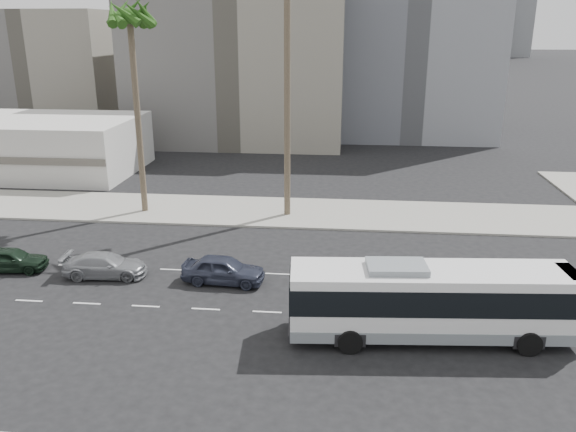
# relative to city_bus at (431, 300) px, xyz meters

# --- Properties ---
(ground) EXTENTS (700.00, 700.00, 0.00)m
(ground) POSITION_rel_city_bus_xyz_m (-4.38, 1.64, -1.84)
(ground) COLOR black
(ground) RESTS_ON ground
(sidewalk_north) EXTENTS (120.00, 7.00, 0.15)m
(sidewalk_north) POSITION_rel_city_bus_xyz_m (-4.38, 17.14, -1.76)
(sidewalk_north) COLOR gray
(sidewalk_north) RESTS_ON ground
(commercial_low) EXTENTS (22.00, 12.16, 5.00)m
(commercial_low) POSITION_rel_city_bus_xyz_m (-34.38, 27.63, 0.66)
(commercial_low) COLOR beige
(commercial_low) RESTS_ON ground
(midrise_beige_west) EXTENTS (24.00, 18.00, 18.00)m
(midrise_beige_west) POSITION_rel_city_bus_xyz_m (-16.38, 46.64, 7.16)
(midrise_beige_west) COLOR slate
(midrise_beige_west) RESTS_ON ground
(midrise_gray_center) EXTENTS (20.00, 20.00, 26.00)m
(midrise_gray_center) POSITION_rel_city_bus_xyz_m (3.62, 53.64, 11.16)
(midrise_gray_center) COLOR slate
(midrise_gray_center) RESTS_ON ground
(midrise_beige_far) EXTENTS (18.00, 16.00, 15.00)m
(midrise_beige_far) POSITION_rel_city_bus_xyz_m (-42.38, 51.64, 5.66)
(midrise_beige_far) COLOR slate
(midrise_beige_far) RESTS_ON ground
(city_bus) EXTENTS (12.35, 3.65, 3.50)m
(city_bus) POSITION_rel_city_bus_xyz_m (0.00, 0.00, 0.00)
(city_bus) COLOR silver
(city_bus) RESTS_ON ground
(car_a) EXTENTS (2.10, 4.53, 1.50)m
(car_a) POSITION_rel_city_bus_xyz_m (-10.14, 4.78, -1.09)
(car_a) COLOR #2F3445
(car_a) RESTS_ON ground
(car_b) EXTENTS (2.19, 4.64, 1.31)m
(car_b) POSITION_rel_city_bus_xyz_m (-16.74, 4.93, -1.18)
(car_b) COLOR gray
(car_b) RESTS_ON ground
(car_c) EXTENTS (1.98, 4.09, 1.35)m
(car_c) POSITION_rel_city_bus_xyz_m (-22.30, 5.15, -1.16)
(car_c) COLOR black
(car_c) RESTS_ON ground
(palm_mid) EXTENTS (4.82, 4.82, 14.90)m
(palm_mid) POSITION_rel_city_bus_xyz_m (-18.43, 16.30, 11.57)
(palm_mid) COLOR brown
(palm_mid) RESTS_ON ground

